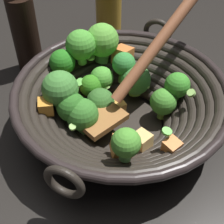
# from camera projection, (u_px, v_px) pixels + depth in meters

# --- Properties ---
(ground_plane) EXTENTS (4.00, 4.00, 0.00)m
(ground_plane) POSITION_uv_depth(u_px,v_px,m) (121.00, 127.00, 0.56)
(ground_plane) COLOR black
(wok) EXTENTS (0.37, 0.33, 0.24)m
(wok) POSITION_uv_depth(u_px,v_px,m) (119.00, 99.00, 0.53)
(wok) COLOR black
(wok) RESTS_ON ground
(soy_sauce_bottle) EXTENTS (0.05, 0.05, 0.20)m
(soy_sauce_bottle) POSITION_uv_depth(u_px,v_px,m) (25.00, 32.00, 0.62)
(soy_sauce_bottle) COLOR black
(soy_sauce_bottle) RESTS_ON ground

